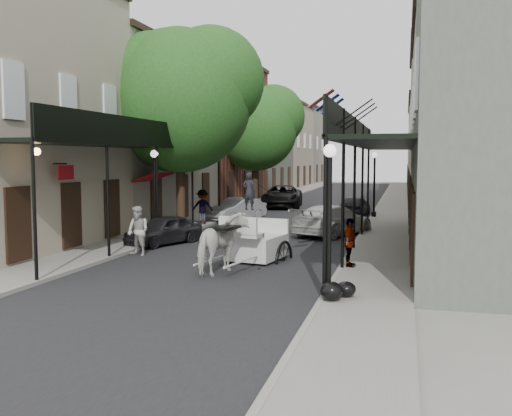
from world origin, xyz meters
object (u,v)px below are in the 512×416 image
Objects in this scene: tree_near at (189,95)px; lamppost_left at (155,194)px; car_left_far at (282,196)px; pedestrian_sidewalk_right at (350,243)px; pedestrian_sidewalk_left at (202,207)px; car_right_near at (333,220)px; pedestrian_walking at (138,231)px; car_left_mid at (237,209)px; lamppost_right_near at (329,219)px; tree_far at (261,125)px; carriage at (262,225)px; car_left_near at (164,230)px; car_right_far at (355,205)px; horse at (223,244)px; lamppost_right_far at (374,183)px.

lamppost_left is (0.10, -4.18, -4.44)m from tree_near.
pedestrian_sidewalk_right is at bearing -80.19° from car_left_far.
car_right_near is (6.88, -1.63, -0.32)m from pedestrian_sidewalk_left.
pedestrian_sidewalk_right is 0.32× the size of car_right_near.
pedestrian_walking is at bearing 87.94° from pedestrian_sidewalk_right.
pedestrian_sidewalk_right is 0.39× the size of car_left_mid.
lamppost_right_near is 12.42m from car_right_near.
tree_near is at bearing -89.81° from tree_far.
carriage is (5.24, -6.61, -5.30)m from tree_near.
pedestrian_sidewalk_right is 8.56m from car_left_near.
tree_far reaches higher than lamppost_left.
tree_near is at bearing 124.27° from lamppost_right_near.
carriage is (5.14, -2.43, -0.86)m from lamppost_left.
lamppost_right_near is 9.08m from pedestrian_walking.
tree_near is at bearing 50.38° from pedestrian_sidewalk_right.
tree_far is 2.32× the size of lamppost_left.
car_left_far reaches higher than car_right_far.
pedestrian_sidewalk_left is at bearing 44.81° from pedestrian_sidewalk_right.
lamppost_right_near is at bearing 152.36° from horse.
tree_near is 6.10m from lamppost_left.
car_right_near is at bearing 93.92° from car_right_far.
pedestrian_sidewalk_left is (-0.00, 1.71, -5.48)m from tree_near.
tree_far reaches higher than carriage.
tree_far is 2.81× the size of carriage.
pedestrian_walking is at bearing -99.68° from car_left_far.
pedestrian_walking is 9.47m from car_right_near.
tree_far is 11.05m from lamppost_right_far.
car_left_near is at bearing -29.52° from lamppost_left.
tree_far is at bearing 90.46° from lamppost_left.
lamppost_left is 9.20m from pedestrian_sidewalk_right.
lamppost_right_near is 1.00× the size of lamppost_right_far.
car_left_far is (1.00, 18.28, 0.19)m from car_left_near.
tree_near is 12.24m from lamppost_right_far.
car_left_mid is at bearing 42.06° from car_right_far.
lamppost_left reaches higher than pedestrian_walking.
pedestrian_sidewalk_right is at bearing -24.53° from lamppost_left.
tree_near is 7.41m from car_left_near.
car_right_far is at bearing 58.66° from car_left_mid.
pedestrian_sidewalk_right is at bearing -148.18° from horse.
pedestrian_walking reaches higher than car_right_far.
carriage is (0.50, 2.81, 0.27)m from horse.
lamppost_right_near is 1.71× the size of horse.
tree_near reaches higher than car_left_near.
lamppost_left is 5.98m from pedestrian_sidewalk_left.
car_right_near is (6.28, 4.54, 0.09)m from car_left_near.
lamppost_left is 18.11m from car_left_far.
pedestrian_sidewalk_right is at bearing -68.97° from tree_far.
car_left_near is 7.75m from car_right_near.
car_left_near is (-0.21, 2.72, -0.30)m from pedestrian_walking.
lamppost_right_near is at bearing -44.29° from lamppost_left.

